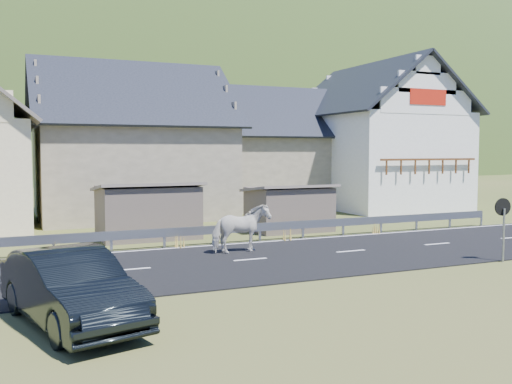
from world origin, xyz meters
name	(u,v)px	position (x,y,z in m)	size (l,w,h in m)	color
ground	(250,261)	(0.00, 0.00, 0.00)	(160.00, 160.00, 0.00)	#40511E
road	(250,260)	(0.00, 0.00, 0.02)	(60.00, 7.00, 0.04)	black
lane_markings	(250,259)	(0.00, 0.00, 0.04)	(60.00, 6.60, 0.01)	silver
guardrail	(214,230)	(0.00, 3.68, 0.56)	(28.10, 0.09, 0.75)	#93969B
shed_left	(148,212)	(-2.00, 6.50, 1.10)	(4.30, 3.30, 2.40)	#67594E
shed_right	(289,209)	(4.50, 6.00, 1.00)	(3.80, 2.90, 2.20)	#67594E
house_stone_a	(130,134)	(-1.00, 15.00, 4.63)	(10.80, 9.80, 8.90)	#A1967F
house_stone_b	(275,143)	(9.00, 17.00, 4.24)	(9.80, 8.80, 8.10)	#A1967F
house_white	(376,130)	(15.00, 14.00, 5.06)	(8.80, 10.80, 9.70)	white
mountain	(50,223)	(5.00, 180.00, -20.00)	(440.00, 280.00, 260.00)	#244015
horse	(241,229)	(0.20, 1.34, 0.91)	(2.07, 0.94, 1.75)	beige
car	(70,288)	(-6.27, -4.95, 0.80)	(1.69, 4.84, 1.59)	black
traffic_mirror	(503,215)	(7.62, -3.54, 1.57)	(0.59, 0.20, 2.14)	#93969B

